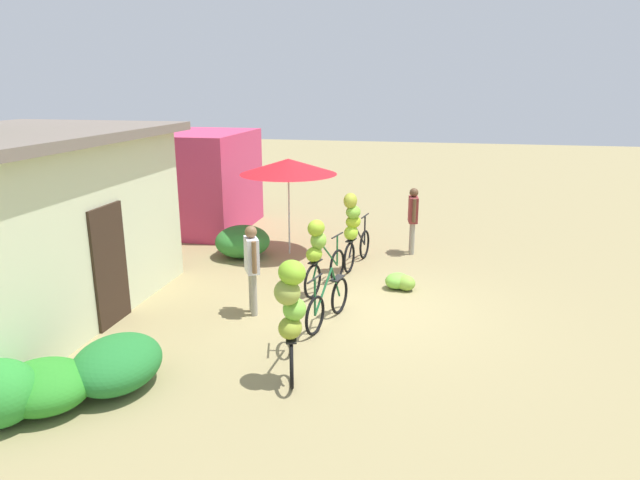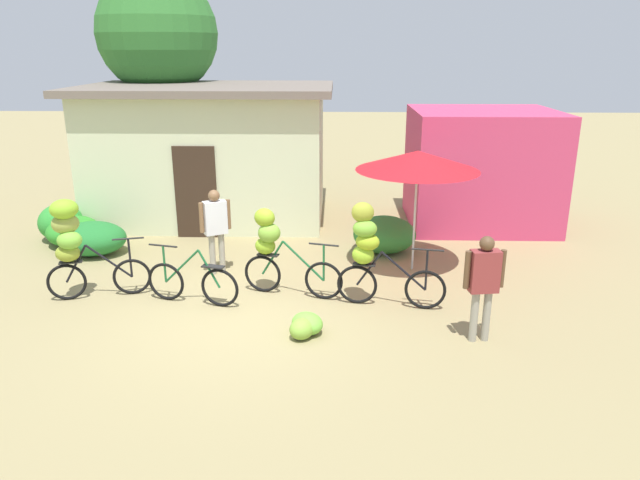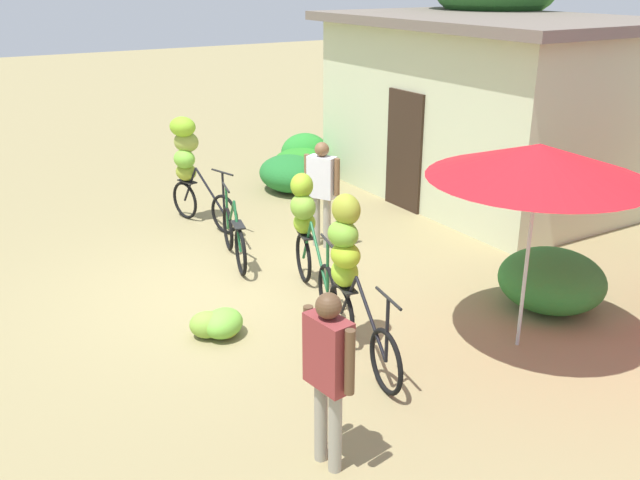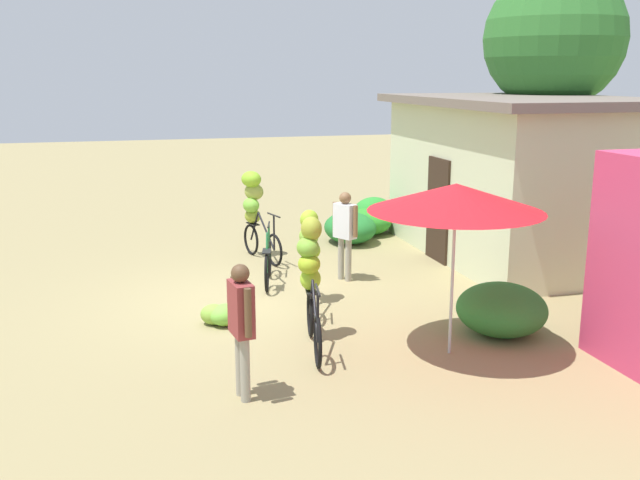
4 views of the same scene
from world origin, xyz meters
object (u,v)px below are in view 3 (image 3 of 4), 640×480
object	(u,v)px
bicycle_by_shop	(350,267)
person_bystander	(328,364)
bicycle_near_pile	(234,237)
building_low	(483,107)
bicycle_leftmost	(189,160)
banana_pile_on_ground	(218,324)
person_vendor	(322,184)
bicycle_center_loaded	(307,226)
market_umbrella	(539,161)

from	to	relation	value
bicycle_by_shop	person_bystander	world-z (taller)	bicycle_by_shop
bicycle_near_pile	bicycle_by_shop	world-z (taller)	bicycle_by_shop
building_low	bicycle_leftmost	size ratio (longest dim) A/B	3.40
bicycle_near_pile	banana_pile_on_ground	xyz separation A→B (m)	(1.90, -1.07, -0.21)
bicycle_by_shop	banana_pile_on_ground	size ratio (longest dim) A/B	2.31
banana_pile_on_ground	person_vendor	world-z (taller)	person_vendor
bicycle_near_pile	person_bystander	world-z (taller)	person_bystander
bicycle_center_loaded	banana_pile_on_ground	world-z (taller)	bicycle_center_loaded
person_bystander	bicycle_near_pile	bearing A→B (deg)	165.06
building_low	bicycle_center_loaded	distance (m)	5.26
market_umbrella	bicycle_center_loaded	distance (m)	2.99
bicycle_near_pile	bicycle_center_loaded	distance (m)	1.47
bicycle_leftmost	person_vendor	size ratio (longest dim) A/B	1.09
person_bystander	banana_pile_on_ground	bearing A→B (deg)	177.76
market_umbrella	bicycle_by_shop	xyz separation A→B (m)	(-0.87, -1.64, -1.09)
bicycle_leftmost	bicycle_center_loaded	bearing A→B (deg)	5.21
banana_pile_on_ground	person_vendor	xyz separation A→B (m)	(-1.75, 2.41, 0.81)
bicycle_leftmost	bicycle_by_shop	bearing A→B (deg)	-1.31
bicycle_leftmost	bicycle_near_pile	distance (m)	2.03
building_low	bicycle_leftmost	distance (m)	5.26
bicycle_leftmost	banana_pile_on_ground	world-z (taller)	bicycle_leftmost
bicycle_leftmost	person_vendor	distance (m)	2.39
banana_pile_on_ground	person_bystander	bearing A→B (deg)	-2.24
building_low	banana_pile_on_ground	world-z (taller)	building_low
bicycle_center_loaded	building_low	bearing A→B (deg)	112.78
building_low	person_vendor	xyz separation A→B (m)	(0.84, -3.87, -0.63)
bicycle_near_pile	person_bystander	bearing A→B (deg)	-14.94
bicycle_leftmost	bicycle_near_pile	bearing A→B (deg)	-3.65
person_bystander	bicycle_by_shop	bearing A→B (deg)	141.43
building_low	bicycle_by_shop	world-z (taller)	building_low
bicycle_leftmost	person_bystander	distance (m)	6.40
bicycle_center_loaded	banana_pile_on_ground	distance (m)	1.74
bicycle_leftmost	bicycle_center_loaded	distance (m)	3.24
banana_pile_on_ground	person_bystander	xyz separation A→B (m)	(2.47, -0.10, 0.80)
bicycle_leftmost	person_vendor	xyz separation A→B (m)	(2.05, 1.23, -0.08)
building_low	bicycle_by_shop	size ratio (longest dim) A/B	3.36
building_low	banana_pile_on_ground	bearing A→B (deg)	-67.57
building_low	person_vendor	size ratio (longest dim) A/B	3.69
bicycle_near_pile	person_vendor	xyz separation A→B (m)	(0.15, 1.35, 0.60)
bicycle_near_pile	banana_pile_on_ground	size ratio (longest dim) A/B	2.10
building_low	bicycle_leftmost	world-z (taller)	building_low
banana_pile_on_ground	person_vendor	size ratio (longest dim) A/B	0.47
bicycle_leftmost	person_vendor	bearing A→B (deg)	30.84
building_low	person_bystander	distance (m)	8.17
person_bystander	market_umbrella	bearing A→B (deg)	102.05
bicycle_leftmost	banana_pile_on_ground	distance (m)	4.08
bicycle_near_pile	bicycle_by_shop	xyz separation A→B (m)	(2.89, 0.01, 0.61)
market_umbrella	person_bystander	bearing A→B (deg)	-77.95
bicycle_center_loaded	person_bystander	distance (m)	3.43
bicycle_center_loaded	person_vendor	world-z (taller)	person_vendor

